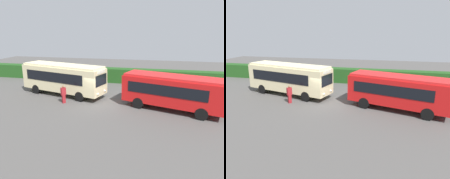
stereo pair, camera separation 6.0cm
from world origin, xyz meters
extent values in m
plane|color=#514F4C|center=(0.00, 0.00, 0.00)|extent=(64.00, 64.00, 0.00)
cube|color=beige|center=(-4.36, 2.10, 1.84)|extent=(9.82, 4.87, 2.57)
cube|color=#F8E8B2|center=(-4.36, 2.10, 3.22)|extent=(9.49, 4.60, 0.20)
cube|color=black|center=(-4.33, 3.38, 2.14)|extent=(7.17, 1.98, 1.03)
cube|color=black|center=(-4.98, 0.97, 2.14)|extent=(7.17, 1.98, 1.03)
cube|color=black|center=(0.24, 0.85, 2.14)|extent=(0.57, 1.96, 1.08)
cube|color=silver|center=(0.24, 0.85, 2.94)|extent=(0.39, 1.32, 0.28)
cylinder|color=black|center=(-1.22, 2.42, 0.50)|extent=(1.04, 0.53, 1.00)
cylinder|color=black|center=(-1.81, 0.24, 0.50)|extent=(1.04, 0.53, 1.00)
cylinder|color=black|center=(-6.91, 3.97, 0.50)|extent=(1.04, 0.53, 1.00)
cylinder|color=black|center=(-7.50, 1.78, 0.50)|extent=(1.04, 0.53, 1.00)
sphere|color=silver|center=(0.43, 1.50, 0.90)|extent=(0.22, 0.22, 0.22)
sphere|color=silver|center=(0.08, 0.19, 0.90)|extent=(0.22, 0.22, 0.22)
cube|color=red|center=(6.92, -0.08, 1.71)|extent=(9.00, 4.91, 2.32)
cube|color=red|center=(6.92, -0.08, 2.97)|extent=(8.69, 4.64, 0.20)
cube|color=black|center=(7.00, 1.22, 1.99)|extent=(6.46, 2.00, 0.93)
cube|color=black|center=(6.27, -1.20, 1.99)|extent=(6.46, 2.00, 0.93)
cylinder|color=black|center=(9.82, 0.24, 0.50)|extent=(1.04, 0.56, 1.00)
cylinder|color=black|center=(9.15, -1.96, 0.50)|extent=(1.04, 0.56, 1.00)
cylinder|color=black|center=(4.69, 1.80, 0.50)|extent=(1.04, 0.56, 1.00)
cylinder|color=black|center=(4.02, -0.40, 0.50)|extent=(1.04, 0.56, 1.00)
cube|color=#4C6B47|center=(-5.90, 4.97, 0.44)|extent=(0.35, 0.32, 0.88)
cube|color=#4C6B47|center=(-5.90, 4.97, 1.27)|extent=(0.50, 0.40, 0.77)
sphere|color=#8C6647|center=(-5.90, 4.97, 1.78)|extent=(0.24, 0.24, 0.24)
cube|color=#334C8C|center=(-3.63, 5.90, 0.38)|extent=(0.38, 0.38, 0.77)
cube|color=black|center=(-3.63, 5.90, 1.11)|extent=(0.52, 0.52, 0.67)
sphere|color=#8C6647|center=(-3.63, 5.90, 1.55)|extent=(0.21, 0.21, 0.21)
cube|color=maroon|center=(-3.15, -0.55, 0.41)|extent=(0.38, 0.38, 0.82)
cube|color=maroon|center=(-3.15, -0.55, 1.18)|extent=(0.50, 0.52, 0.72)
sphere|color=#8C6647|center=(-3.15, -0.55, 1.65)|extent=(0.23, 0.23, 0.23)
cube|color=#1F4C1A|center=(0.00, 9.17, 0.93)|extent=(44.00, 1.63, 1.85)
camera|label=1|loc=(5.84, -18.96, 6.90)|focal=34.81mm
camera|label=2|loc=(5.90, -18.94, 6.90)|focal=34.81mm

